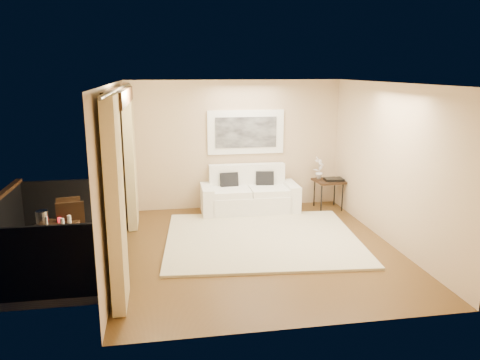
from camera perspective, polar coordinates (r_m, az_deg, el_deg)
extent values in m
plane|color=brown|center=(7.89, 2.29, -8.31)|extent=(5.00, 5.00, 0.00)
plane|color=white|center=(7.33, 2.49, 11.70)|extent=(5.00, 5.00, 0.00)
plane|color=tan|center=(9.91, -0.62, 4.30)|extent=(4.50, 0.00, 4.50)
plane|color=tan|center=(5.15, 8.16, -4.41)|extent=(4.50, 0.00, 4.50)
plane|color=tan|center=(8.25, 17.86, 1.81)|extent=(0.00, 5.00, 5.00)
plane|color=tan|center=(9.18, -13.99, 3.18)|extent=(0.00, 2.70, 2.70)
plane|color=tan|center=(5.59, -16.64, -3.44)|extent=(0.00, 2.70, 2.70)
plane|color=tan|center=(7.21, -15.57, 10.01)|extent=(0.00, 2.40, 2.40)
cube|color=black|center=(7.20, -14.60, 9.83)|extent=(0.28, 2.40, 0.22)
cube|color=#605B56|center=(7.93, -20.95, -9.59)|extent=(1.80, 2.60, 0.12)
cube|color=black|center=(8.92, -19.72, -3.12)|extent=(1.80, 0.06, 1.00)
cube|color=black|center=(6.57, -23.45, -9.32)|extent=(1.80, 0.06, 1.00)
cube|color=tan|center=(8.88, -13.22, 2.69)|extent=(0.16, 0.75, 2.62)
cube|color=tan|center=(5.87, -14.93, -2.84)|extent=(0.16, 0.75, 2.62)
cylinder|color=#4C473F|center=(7.20, -14.49, 10.71)|extent=(0.04, 4.80, 0.04)
cube|color=white|center=(9.88, 0.72, 5.86)|extent=(1.62, 0.05, 0.92)
cube|color=black|center=(9.85, 0.75, 5.83)|extent=(1.30, 0.02, 0.64)
cube|color=beige|center=(8.26, 2.69, -7.13)|extent=(3.55, 3.16, 0.04)
cube|color=white|center=(9.74, 1.17, -2.81)|extent=(1.62, 0.87, 0.40)
cube|color=white|center=(9.96, 0.84, -0.24)|extent=(1.61, 0.23, 0.78)
cube|color=white|center=(9.60, -4.02, -2.48)|extent=(0.24, 0.86, 0.59)
cube|color=white|center=(9.90, 6.20, -2.04)|extent=(0.24, 0.86, 0.59)
cube|color=white|center=(9.58, -1.09, -1.43)|extent=(0.77, 0.77, 0.13)
cube|color=white|center=(9.72, 3.46, -1.25)|extent=(0.77, 0.77, 0.13)
cube|color=black|center=(9.75, -1.32, -0.19)|extent=(0.39, 0.20, 0.39)
cube|color=black|center=(9.88, 3.04, -0.03)|extent=(0.40, 0.22, 0.39)
cube|color=black|center=(10.07, 10.76, -0.12)|extent=(0.63, 0.63, 0.04)
cylinder|color=black|center=(9.86, 9.89, -2.25)|extent=(0.03, 0.03, 0.58)
cylinder|color=black|center=(10.02, 12.37, -2.11)|extent=(0.03, 0.03, 0.58)
cylinder|color=black|center=(10.28, 9.05, -1.57)|extent=(0.03, 0.03, 0.58)
cylinder|color=black|center=(10.43, 11.44, -1.45)|extent=(0.03, 0.03, 0.58)
cube|color=black|center=(10.03, 11.36, 0.08)|extent=(0.39, 0.29, 0.05)
imported|color=white|center=(10.07, 9.63, 1.45)|extent=(0.30, 0.30, 0.48)
cube|color=black|center=(7.48, -21.78, -5.29)|extent=(0.70, 0.70, 0.04)
cylinder|color=black|center=(7.43, -23.66, -8.32)|extent=(0.04, 0.04, 0.62)
cylinder|color=black|center=(7.33, -20.15, -8.30)|extent=(0.04, 0.04, 0.62)
cylinder|color=black|center=(7.85, -22.88, -7.11)|extent=(0.04, 0.04, 0.62)
cylinder|color=black|center=(7.75, -19.56, -7.07)|extent=(0.04, 0.04, 0.62)
cube|color=black|center=(8.43, -20.00, -4.78)|extent=(0.44, 0.44, 0.04)
cube|color=black|center=(8.20, -20.11, -3.64)|extent=(0.38, 0.11, 0.49)
cylinder|color=black|center=(8.64, -18.88, -5.72)|extent=(0.03, 0.03, 0.39)
cylinder|color=black|center=(8.64, -20.90, -5.88)|extent=(0.03, 0.03, 0.39)
cylinder|color=black|center=(8.35, -18.83, -6.38)|extent=(0.03, 0.03, 0.39)
cylinder|color=black|center=(8.36, -20.92, -6.54)|extent=(0.03, 0.03, 0.39)
cube|color=black|center=(7.51, -19.80, -6.70)|extent=(0.47, 0.47, 0.05)
cube|color=black|center=(7.61, -19.93, -4.51)|extent=(0.41, 0.11, 0.54)
cylinder|color=black|center=(7.44, -20.96, -8.87)|extent=(0.03, 0.03, 0.42)
cylinder|color=black|center=(7.43, -18.39, -8.70)|extent=(0.03, 0.03, 0.42)
cylinder|color=black|center=(7.75, -20.88, -7.97)|extent=(0.03, 0.03, 0.42)
cylinder|color=black|center=(7.73, -18.42, -7.80)|extent=(0.03, 0.03, 0.42)
cylinder|color=silver|center=(7.56, -22.97, -4.22)|extent=(0.18, 0.18, 0.20)
cylinder|color=red|center=(7.56, -21.14, -4.57)|extent=(0.06, 0.06, 0.07)
cylinder|color=silver|center=(7.31, -22.51, -4.84)|extent=(0.04, 0.04, 0.18)
cylinder|color=silver|center=(7.35, -20.85, -4.85)|extent=(0.06, 0.06, 0.12)
cylinder|color=silver|center=(7.46, -20.11, -4.51)|extent=(0.06, 0.06, 0.12)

